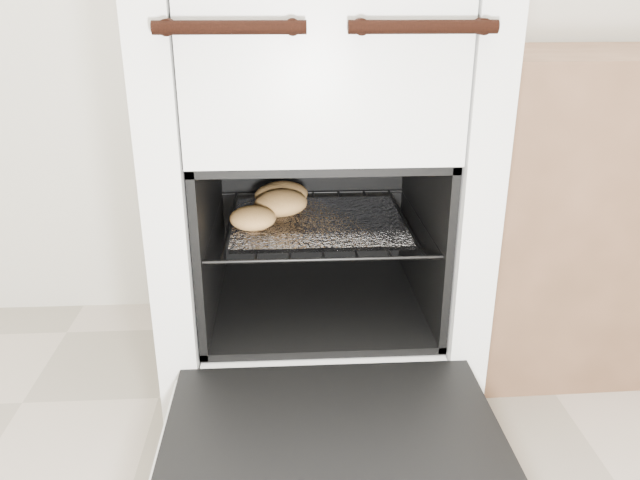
{
  "coord_description": "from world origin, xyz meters",
  "views": [
    {
      "loc": [
        -0.01,
        -0.29,
        0.94
      ],
      "look_at": [
        0.07,
        0.96,
        0.45
      ],
      "focal_mm": 35.0,
      "sensor_mm": 36.0,
      "label": 1
    }
  ],
  "objects": [
    {
      "name": "oven_door",
      "position": [
        0.07,
        0.56,
        0.22
      ],
      "size": [
        0.6,
        0.47,
        0.04
      ],
      "color": "black",
      "rests_on": "stove"
    },
    {
      "name": "oven_rack",
      "position": [
        0.07,
        1.05,
        0.46
      ],
      "size": [
        0.49,
        0.47,
        0.01
      ],
      "color": "black",
      "rests_on": "stove"
    },
    {
      "name": "baked_rolls",
      "position": [
        -0.02,
        1.09,
        0.5
      ],
      "size": [
        0.21,
        0.31,
        0.06
      ],
      "color": "tan",
      "rests_on": "foil_sheet"
    },
    {
      "name": "foil_sheet",
      "position": [
        0.07,
        1.03,
        0.46
      ],
      "size": [
        0.38,
        0.33,
        0.01
      ],
      "primitive_type": "cube",
      "color": "white",
      "rests_on": "oven_rack"
    },
    {
      "name": "stove",
      "position": [
        0.07,
        1.13,
        0.5
      ],
      "size": [
        0.67,
        0.75,
        1.03
      ],
      "color": "silver",
      "rests_on": "ground"
    },
    {
      "name": "counter",
      "position": [
        0.84,
        1.27,
        0.41
      ],
      "size": [
        0.82,
        0.56,
        0.81
      ],
      "primitive_type": "cube",
      "rotation": [
        0.0,
        0.0,
        0.02
      ],
      "color": "brown",
      "rests_on": "ground"
    }
  ]
}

